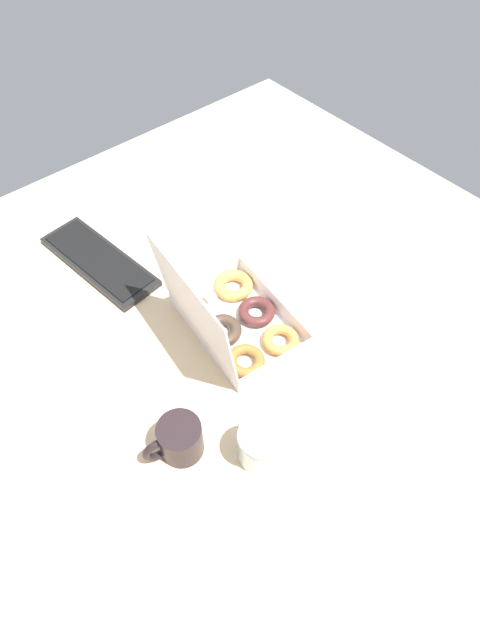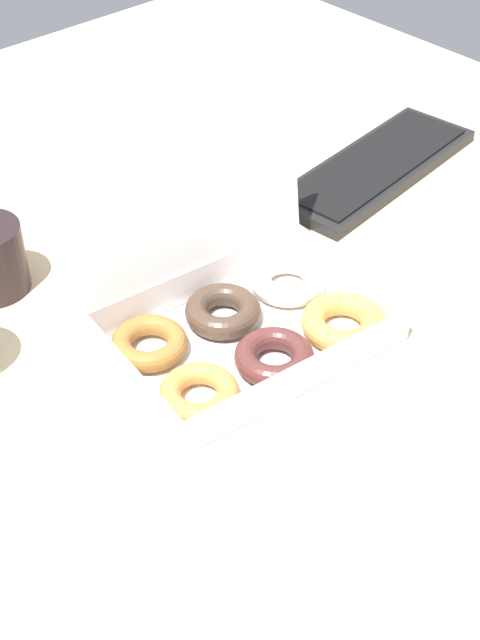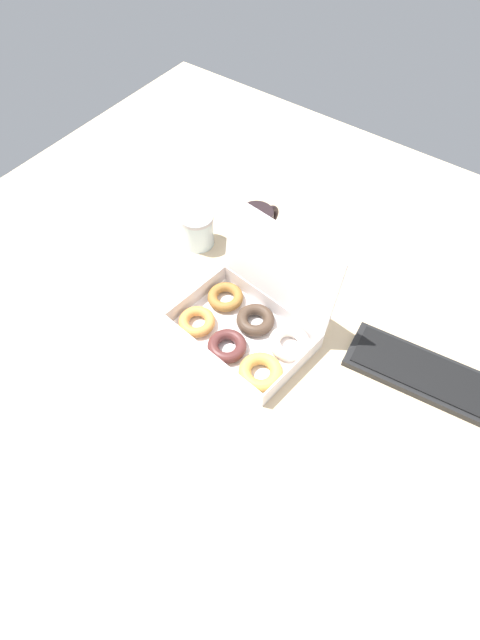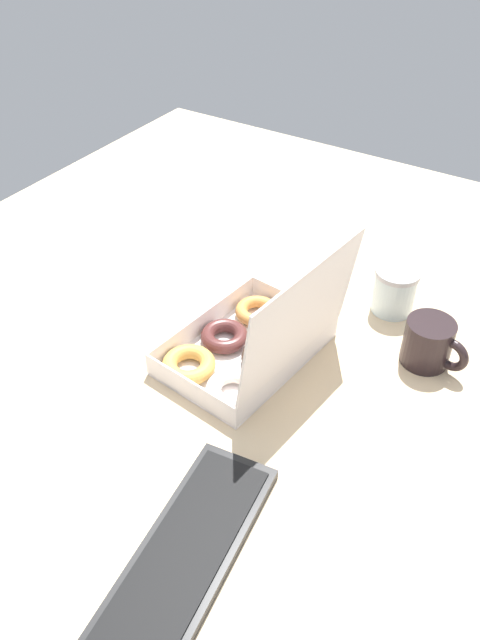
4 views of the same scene
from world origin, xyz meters
TOP-DOWN VIEW (x-y plane):
  - ground_plane at (0.00, 0.00)cm, footprint 180.00×180.00cm
  - donut_box at (6.38, -1.57)cm, footprint 34.19×28.31cm
  - keyboard at (46.04, 12.45)cm, footprint 37.97×16.92cm
  - paper_napkin at (-9.84, -26.85)cm, footprint 14.10×13.52cm

SIDE VIEW (x-z plane):
  - ground_plane at x=0.00cm, z-range -2.00..0.00cm
  - paper_napkin at x=-9.84cm, z-range 0.00..0.15cm
  - keyboard at x=46.04cm, z-range -0.04..2.16cm
  - donut_box at x=6.38cm, z-range -9.71..16.49cm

